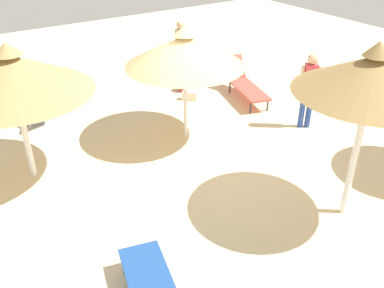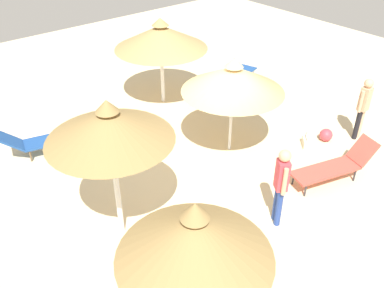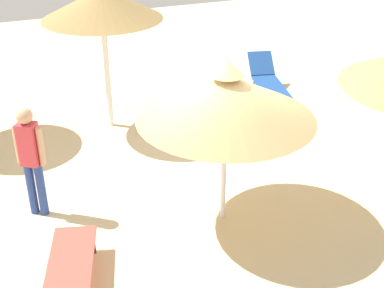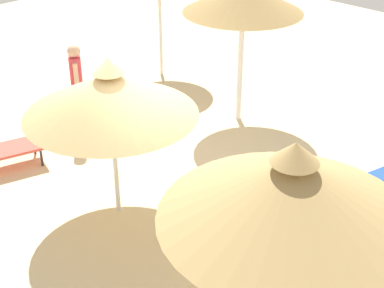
{
  "view_description": "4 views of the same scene",
  "coord_description": "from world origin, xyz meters",
  "px_view_note": "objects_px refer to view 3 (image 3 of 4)",
  "views": [
    {
      "loc": [
        -6.34,
        4.52,
        4.63
      ],
      "look_at": [
        -0.46,
        0.62,
        0.57
      ],
      "focal_mm": 39.59,
      "sensor_mm": 36.0,
      "label": 1
    },
    {
      "loc": [
        -5.82,
        -6.42,
        6.12
      ],
      "look_at": [
        -0.58,
        -0.09,
        0.75
      ],
      "focal_mm": 39.19,
      "sensor_mm": 36.0,
      "label": 2
    },
    {
      "loc": [
        6.67,
        -2.89,
        4.8
      ],
      "look_at": [
        -0.43,
        -0.03,
        0.68
      ],
      "focal_mm": 49.25,
      "sensor_mm": 36.0,
      "label": 3
    },
    {
      "loc": [
        5.11,
        5.95,
        5.27
      ],
      "look_at": [
        -0.8,
        0.06,
        0.59
      ],
      "focal_mm": 53.53,
      "sensor_mm": 36.0,
      "label": 4
    }
  ],
  "objects_px": {
    "parasol_umbrella_center": "(102,4)",
    "parasol_umbrella_near_left": "(226,97)",
    "person_standing_front": "(31,155)",
    "lounge_chair_far_right": "(67,280)",
    "lounge_chair_near_right": "(268,80)"
  },
  "relations": [
    {
      "from": "parasol_umbrella_near_left",
      "to": "person_standing_front",
      "type": "height_order",
      "value": "parasol_umbrella_near_left"
    },
    {
      "from": "parasol_umbrella_near_left",
      "to": "parasol_umbrella_center",
      "type": "bearing_deg",
      "value": -168.14
    },
    {
      "from": "parasol_umbrella_near_left",
      "to": "person_standing_front",
      "type": "xyz_separation_m",
      "value": [
        -1.14,
        -2.57,
        -0.97
      ]
    },
    {
      "from": "person_standing_front",
      "to": "lounge_chair_far_right",
      "type": "bearing_deg",
      "value": 2.03
    },
    {
      "from": "parasol_umbrella_center",
      "to": "lounge_chair_near_right",
      "type": "height_order",
      "value": "parasol_umbrella_center"
    },
    {
      "from": "parasol_umbrella_center",
      "to": "person_standing_front",
      "type": "height_order",
      "value": "parasol_umbrella_center"
    },
    {
      "from": "lounge_chair_near_right",
      "to": "lounge_chair_far_right",
      "type": "bearing_deg",
      "value": -48.24
    },
    {
      "from": "parasol_umbrella_center",
      "to": "parasol_umbrella_near_left",
      "type": "bearing_deg",
      "value": 11.86
    },
    {
      "from": "parasol_umbrella_near_left",
      "to": "lounge_chair_far_right",
      "type": "xyz_separation_m",
      "value": [
        0.98,
        -2.5,
        -1.57
      ]
    },
    {
      "from": "parasol_umbrella_center",
      "to": "person_standing_front",
      "type": "relative_size",
      "value": 1.67
    },
    {
      "from": "parasol_umbrella_near_left",
      "to": "parasol_umbrella_center",
      "type": "xyz_separation_m",
      "value": [
        -3.75,
        -0.79,
        0.49
      ]
    },
    {
      "from": "parasol_umbrella_near_left",
      "to": "person_standing_front",
      "type": "distance_m",
      "value": 2.98
    },
    {
      "from": "parasol_umbrella_near_left",
      "to": "person_standing_front",
      "type": "relative_size",
      "value": 1.42
    },
    {
      "from": "parasol_umbrella_center",
      "to": "person_standing_front",
      "type": "bearing_deg",
      "value": -34.38
    },
    {
      "from": "lounge_chair_far_right",
      "to": "person_standing_front",
      "type": "height_order",
      "value": "person_standing_front"
    }
  ]
}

